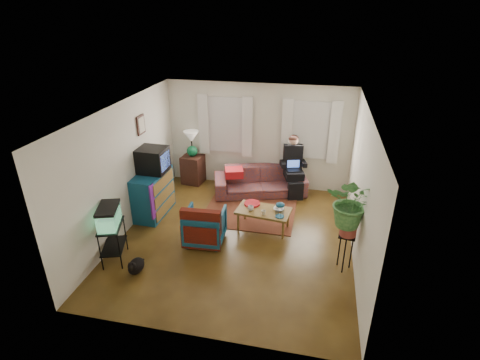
% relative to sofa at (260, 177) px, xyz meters
% --- Properties ---
extents(floor, '(4.50, 5.00, 0.01)m').
position_rel_sofa_xyz_m(floor, '(-0.15, -2.05, -0.43)').
color(floor, '#4F2B14').
rests_on(floor, ground).
extents(ceiling, '(4.50, 5.00, 0.01)m').
position_rel_sofa_xyz_m(ceiling, '(-0.15, -2.05, 2.17)').
color(ceiling, white).
rests_on(ceiling, wall_back).
extents(wall_back, '(4.50, 0.01, 2.60)m').
position_rel_sofa_xyz_m(wall_back, '(-0.15, 0.45, 0.87)').
color(wall_back, silver).
rests_on(wall_back, floor).
extents(wall_front, '(4.50, 0.01, 2.60)m').
position_rel_sofa_xyz_m(wall_front, '(-0.15, -4.55, 0.87)').
color(wall_front, silver).
rests_on(wall_front, floor).
extents(wall_left, '(0.01, 5.00, 2.60)m').
position_rel_sofa_xyz_m(wall_left, '(-2.40, -2.05, 0.87)').
color(wall_left, silver).
rests_on(wall_left, floor).
extents(wall_right, '(0.01, 5.00, 2.60)m').
position_rel_sofa_xyz_m(wall_right, '(2.10, -2.05, 0.87)').
color(wall_right, silver).
rests_on(wall_right, floor).
extents(window_left, '(1.08, 0.04, 1.38)m').
position_rel_sofa_xyz_m(window_left, '(-0.95, 0.43, 1.12)').
color(window_left, white).
rests_on(window_left, wall_back).
extents(window_right, '(1.08, 0.04, 1.38)m').
position_rel_sofa_xyz_m(window_right, '(1.10, 0.43, 1.12)').
color(window_right, white).
rests_on(window_right, wall_back).
extents(curtains_left, '(1.36, 0.06, 1.50)m').
position_rel_sofa_xyz_m(curtains_left, '(-0.95, 0.35, 1.12)').
color(curtains_left, white).
rests_on(curtains_left, wall_back).
extents(curtains_right, '(1.36, 0.06, 1.50)m').
position_rel_sofa_xyz_m(curtains_right, '(1.10, 0.35, 1.12)').
color(curtains_right, white).
rests_on(curtains_right, wall_back).
extents(picture_frame, '(0.04, 0.32, 0.40)m').
position_rel_sofa_xyz_m(picture_frame, '(-2.36, -1.20, 1.52)').
color(picture_frame, '#3D2616').
rests_on(picture_frame, wall_left).
extents(area_rug, '(2.01, 1.61, 0.01)m').
position_rel_sofa_xyz_m(area_rug, '(-0.07, -0.98, -0.42)').
color(area_rug, brown).
rests_on(area_rug, floor).
extents(sofa, '(2.36, 1.48, 0.86)m').
position_rel_sofa_xyz_m(sofa, '(0.00, 0.00, 0.00)').
color(sofa, brown).
rests_on(sofa, floor).
extents(seated_person, '(0.73, 0.81, 1.31)m').
position_rel_sofa_xyz_m(seated_person, '(0.76, 0.23, 0.23)').
color(seated_person, black).
rests_on(seated_person, sofa).
extents(side_table, '(0.56, 0.56, 0.73)m').
position_rel_sofa_xyz_m(side_table, '(-1.80, 0.25, -0.07)').
color(side_table, '#3D2617').
rests_on(side_table, floor).
extents(table_lamp, '(0.42, 0.42, 0.67)m').
position_rel_sofa_xyz_m(table_lamp, '(-1.80, 0.25, 0.61)').
color(table_lamp, white).
rests_on(table_lamp, side_table).
extents(dresser, '(0.58, 1.11, 0.99)m').
position_rel_sofa_xyz_m(dresser, '(-2.14, -1.48, 0.06)').
color(dresser, '#136C75').
rests_on(dresser, floor).
extents(crt_tv, '(0.62, 0.56, 0.53)m').
position_rel_sofa_xyz_m(crt_tv, '(-2.11, -1.37, 0.82)').
color(crt_tv, black).
rests_on(crt_tv, dresser).
extents(aquarium_stand, '(0.55, 0.73, 0.73)m').
position_rel_sofa_xyz_m(aquarium_stand, '(-2.15, -3.18, -0.07)').
color(aquarium_stand, black).
rests_on(aquarium_stand, floor).
extents(aquarium, '(0.49, 0.67, 0.38)m').
position_rel_sofa_xyz_m(aquarium, '(-2.15, -3.18, 0.49)').
color(aquarium, '#7FD899').
rests_on(aquarium, aquarium_stand).
extents(black_cat, '(0.28, 0.40, 0.33)m').
position_rel_sofa_xyz_m(black_cat, '(-1.60, -3.44, -0.27)').
color(black_cat, black).
rests_on(black_cat, floor).
extents(armchair, '(0.77, 0.73, 0.75)m').
position_rel_sofa_xyz_m(armchair, '(-0.71, -2.27, -0.05)').
color(armchair, '#105A63').
rests_on(armchair, floor).
extents(serape_throw, '(0.77, 0.22, 0.62)m').
position_rel_sofa_xyz_m(serape_throw, '(-0.69, -2.56, 0.10)').
color(serape_throw, '#9E0A0A').
rests_on(serape_throw, armchair).
extents(coffee_table, '(1.14, 0.72, 0.45)m').
position_rel_sofa_xyz_m(coffee_table, '(0.33, -1.59, -0.21)').
color(coffee_table, brown).
rests_on(coffee_table, floor).
extents(cup_a, '(0.14, 0.14, 0.10)m').
position_rel_sofa_xyz_m(cup_a, '(0.08, -1.66, 0.06)').
color(cup_a, white).
rests_on(cup_a, coffee_table).
extents(cup_b, '(0.11, 0.11, 0.09)m').
position_rel_sofa_xyz_m(cup_b, '(0.36, -1.77, 0.06)').
color(cup_b, beige).
rests_on(cup_b, coffee_table).
extents(bowl, '(0.24, 0.24, 0.05)m').
position_rel_sofa_xyz_m(bowl, '(0.64, -1.53, 0.04)').
color(bowl, white).
rests_on(bowl, coffee_table).
extents(snack_tray, '(0.37, 0.37, 0.04)m').
position_rel_sofa_xyz_m(snack_tray, '(0.06, -1.41, 0.03)').
color(snack_tray, '#B21414').
rests_on(snack_tray, coffee_table).
extents(birdcage, '(0.20, 0.20, 0.31)m').
position_rel_sofa_xyz_m(birdcage, '(0.68, -1.79, 0.17)').
color(birdcage, '#115B6B').
rests_on(birdcage, coffee_table).
extents(plant_stand, '(0.34, 0.34, 0.71)m').
position_rel_sofa_xyz_m(plant_stand, '(1.92, -2.57, -0.08)').
color(plant_stand, black).
rests_on(plant_stand, floor).
extents(potted_plant, '(0.90, 0.81, 0.89)m').
position_rel_sofa_xyz_m(potted_plant, '(1.92, -2.57, 0.76)').
color(potted_plant, '#599947').
rests_on(potted_plant, plant_stand).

